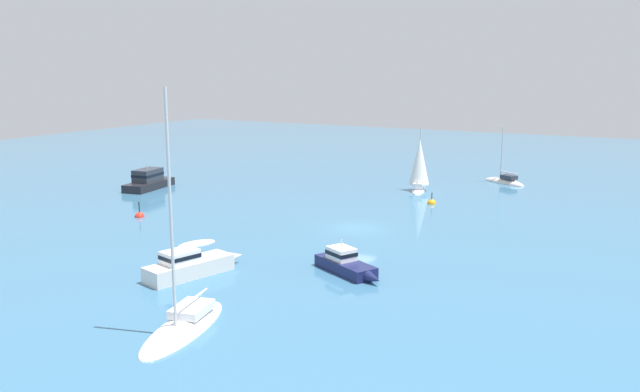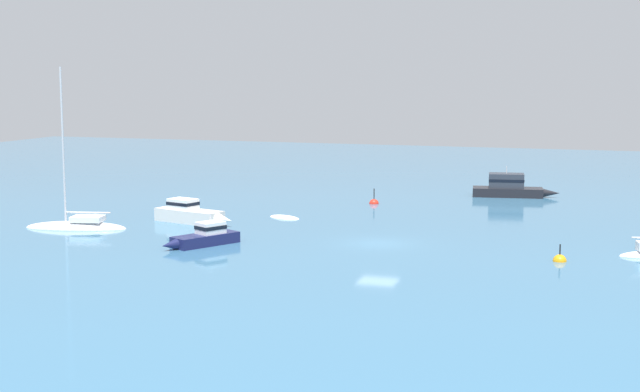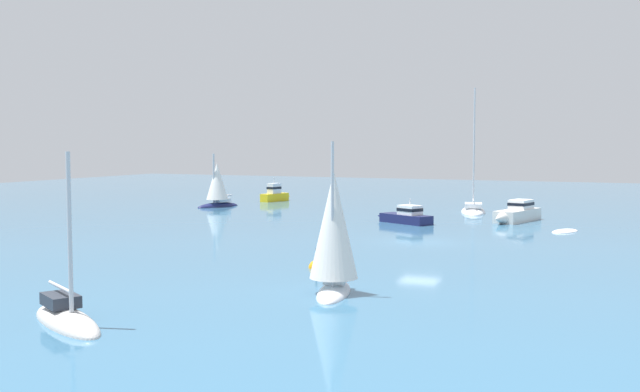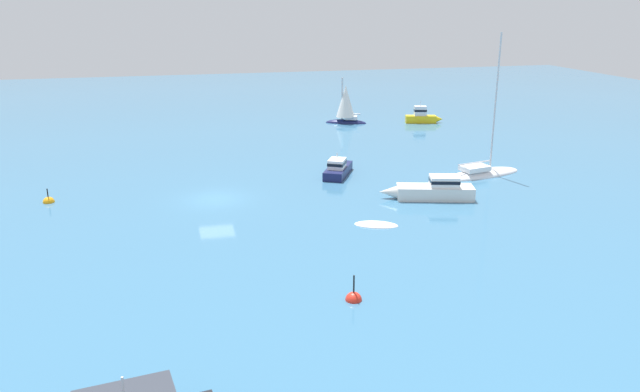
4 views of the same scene
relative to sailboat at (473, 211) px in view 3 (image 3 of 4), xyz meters
The scene contains 10 objects.
ground_plane 21.78m from the sailboat, behind, with size 160.00×160.00×0.00m, color teal.
sailboat is the anchor object (origin of this frame).
sailboat_1 24.84m from the sailboat, 100.58° to the left, with size 4.93×3.08×5.71m.
sloop 38.87m from the sailboat, behind, with size 4.68×2.47×6.74m.
launch 11.78m from the sailboat, 165.45° to the left, with size 3.57×5.40×1.96m.
tender 15.28m from the sailboat, 143.31° to the right, with size 3.10×2.32×0.38m.
sloop_1 47.45m from the sailboat, behind, with size 3.87×5.33×6.54m.
powerboat 8.18m from the sailboat, 143.31° to the right, with size 6.86×3.13×1.71m.
cabin_cruiser 22.77m from the sailboat, 79.32° to the left, with size 4.43×2.00×2.53m.
channel_buoy 33.28m from the sailboat, behind, with size 0.80×0.80×1.41m.
Camera 3 is at (-45.14, -12.86, 6.30)m, focal length 41.35 mm.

